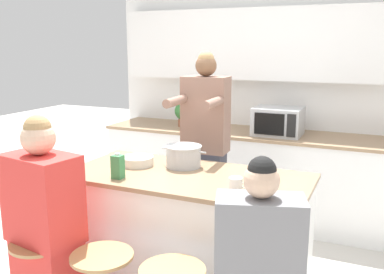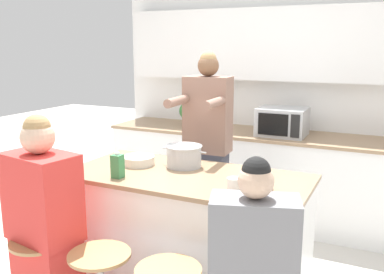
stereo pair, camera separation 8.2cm
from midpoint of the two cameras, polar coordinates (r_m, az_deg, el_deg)
name	(u,v)px [view 1 (the left image)]	position (r m, az deg, el deg)	size (l,w,h in m)	color
wall_back	(264,71)	(4.73, 9.14, 8.67)	(3.48, 0.22, 2.70)	white
back_counter	(253,175)	(4.60, 7.63, -5.02)	(3.23, 0.69, 0.93)	white
kitchen_island	(187,237)	(3.13, -1.39, -13.20)	(1.68, 0.80, 0.94)	black
person_cooking	(205,157)	(3.65, 1.11, -2.66)	(0.41, 0.59, 1.77)	#383842
person_wrapped_blanket	(45,233)	(2.88, -19.75, -12.02)	(0.50, 0.36, 1.41)	red
cooking_pot	(183,156)	(3.13, -1.90, -2.57)	(0.35, 0.27, 0.16)	#B7BABC
fruit_bowl	(138,161)	(3.21, -8.01, -3.18)	(0.24, 0.24, 0.07)	silver
mixing_bowl_steel	(259,182)	(2.71, 8.04, -6.01)	(0.18, 0.18, 0.07)	#B7BABC
coffee_cup_near	(236,185)	(2.60, 4.94, -6.41)	(0.11, 0.08, 0.09)	white
juice_carton	(118,167)	(2.91, -10.67, -3.89)	(0.07, 0.07, 0.17)	#38844C
microwave	(278,121)	(4.36, 10.87, 2.07)	(0.47, 0.39, 0.28)	#B2B5B7
potted_plant	(184,113)	(4.75, -1.59, 3.28)	(0.21, 0.21, 0.28)	#A86042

